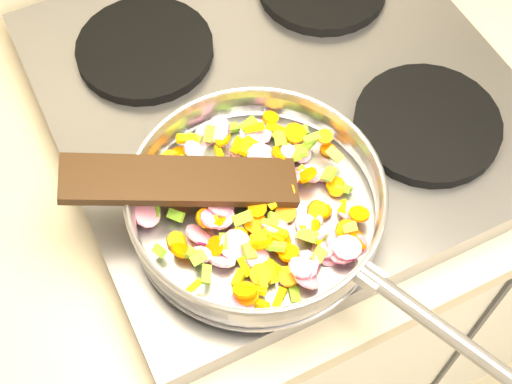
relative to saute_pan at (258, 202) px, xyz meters
name	(u,v)px	position (x,y,z in m)	size (l,w,h in m)	color
cooktop	(281,98)	(0.12, 0.17, -0.07)	(0.60, 0.60, 0.04)	#939399
grate_fl	(231,207)	(-0.02, 0.03, -0.04)	(0.19, 0.19, 0.02)	black
grate_fr	(427,124)	(0.26, 0.03, -0.04)	(0.19, 0.19, 0.02)	black
grate_bl	(145,49)	(-0.02, 0.31, -0.04)	(0.19, 0.19, 0.02)	black
saute_pan	(258,202)	(0.00, 0.00, 0.00)	(0.33, 0.48, 0.06)	#9E9EA5
vegetable_heap	(260,203)	(0.00, 0.00, -0.01)	(0.27, 0.27, 0.05)	#CB1357
wooden_spatula	(181,181)	(-0.07, 0.05, 0.02)	(0.27, 0.06, 0.01)	black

